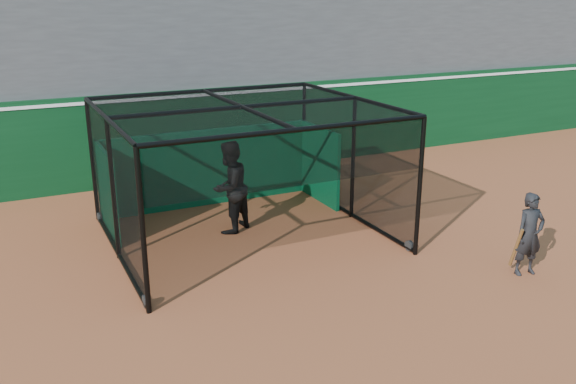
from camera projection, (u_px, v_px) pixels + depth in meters
name	position (u px, v px, depth m)	size (l,w,h in m)	color
ground	(304.00, 311.00, 10.08)	(120.00, 120.00, 0.00)	brown
outfield_wall	(164.00, 135.00, 16.95)	(50.00, 0.50, 2.50)	#093617
grandstand	(126.00, 12.00, 19.20)	(50.00, 7.85, 8.95)	#4C4C4F
batting_cage	(243.00, 173.00, 12.85)	(5.50, 4.99, 2.81)	black
batter	(230.00, 187.00, 13.21)	(0.99, 0.77, 2.03)	black
on_deck_player	(530.00, 234.00, 11.21)	(0.63, 0.46, 1.58)	black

